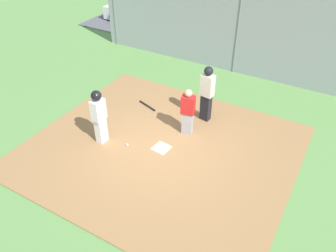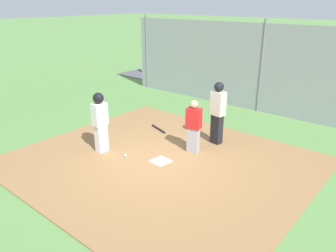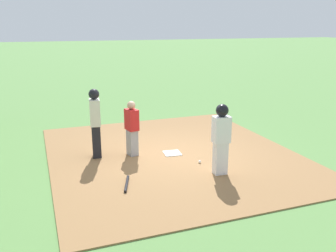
# 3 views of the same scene
# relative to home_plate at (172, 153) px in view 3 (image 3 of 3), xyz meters

# --- Properties ---
(ground_plane) EXTENTS (140.00, 140.00, 0.00)m
(ground_plane) POSITION_rel_home_plate_xyz_m (0.00, 0.00, -0.04)
(ground_plane) COLOR #5B8947
(dirt_infield) EXTENTS (7.20, 6.40, 0.03)m
(dirt_infield) POSITION_rel_home_plate_xyz_m (0.00, 0.00, -0.03)
(dirt_infield) COLOR olive
(dirt_infield) RESTS_ON ground_plane
(home_plate) EXTENTS (0.49, 0.49, 0.02)m
(home_plate) POSITION_rel_home_plate_xyz_m (0.00, 0.00, 0.00)
(home_plate) COLOR white
(home_plate) RESTS_ON dirt_infield
(catcher) EXTENTS (0.42, 0.33, 1.47)m
(catcher) POSITION_rel_home_plate_xyz_m (-0.29, -1.03, 0.74)
(catcher) COLOR #9E9EA3
(catcher) RESTS_ON dirt_infield
(umpire) EXTENTS (0.41, 0.31, 1.82)m
(umpire) POSITION_rel_home_plate_xyz_m (-0.46, -1.95, 0.95)
(umpire) COLOR black
(umpire) RESTS_ON dirt_infield
(runner) EXTENTS (0.29, 0.39, 1.67)m
(runner) POSITION_rel_home_plate_xyz_m (1.66, 0.56, 0.94)
(runner) COLOR silver
(runner) RESTS_ON dirt_infield
(baseball_bat) EXTENTS (0.77, 0.31, 0.06)m
(baseball_bat) POSITION_rel_home_plate_xyz_m (1.53, -1.65, 0.02)
(baseball_bat) COLOR black
(baseball_bat) RESTS_ON dirt_infield
(baseball) EXTENTS (0.07, 0.07, 0.07)m
(baseball) POSITION_rel_home_plate_xyz_m (0.90, 0.40, 0.03)
(baseball) COLOR white
(baseball) RESTS_ON dirt_infield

